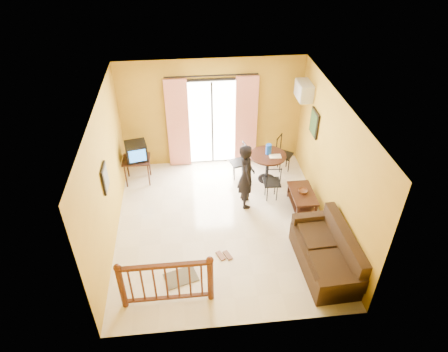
{
  "coord_description": "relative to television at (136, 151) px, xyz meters",
  "views": [
    {
      "loc": [
        -0.64,
        -6.4,
        5.93
      ],
      "look_at": [
        0.06,
        0.2,
        1.14
      ],
      "focal_mm": 32.0,
      "sensor_mm": 36.0,
      "label": 1
    }
  ],
  "objects": [
    {
      "name": "coffee_table",
      "position": [
        3.72,
        -1.4,
        -0.6
      ],
      "size": [
        0.51,
        0.92,
        0.41
      ],
      "color": "black",
      "rests_on": "ground"
    },
    {
      "name": "dining_table",
      "position": [
        3.14,
        -0.27,
        -0.29
      ],
      "size": [
        0.88,
        0.88,
        0.73
      ],
      "color": "black",
      "rests_on": "ground"
    },
    {
      "name": "television",
      "position": [
        0.0,
        0.0,
        0.0
      ],
      "size": [
        0.56,
        0.53,
        0.44
      ],
      "rotation": [
        0.0,
        0.0,
        0.21
      ],
      "color": "black",
      "rests_on": "tv_table"
    },
    {
      "name": "bowl",
      "position": [
        3.72,
        -1.39,
        -0.43
      ],
      "size": [
        0.28,
        0.28,
        0.07
      ],
      "primitive_type": "imported",
      "rotation": [
        0.0,
        0.0,
        -0.43
      ],
      "color": "brown",
      "rests_on": "coffee_table"
    },
    {
      "name": "room_shell",
      "position": [
        1.87,
        -1.78,
        0.83
      ],
      "size": [
        5.0,
        5.0,
        5.0
      ],
      "color": "white",
      "rests_on": "ground"
    },
    {
      "name": "air_conditioner",
      "position": [
        3.96,
        0.17,
        1.28
      ],
      "size": [
        0.31,
        0.6,
        0.4
      ],
      "color": "silver",
      "rests_on": "room_shell"
    },
    {
      "name": "sofa",
      "position": [
        3.73,
        -3.2,
        -0.54
      ],
      "size": [
        0.93,
        1.88,
        0.89
      ],
      "rotation": [
        0.0,
        0.0,
        0.04
      ],
      "color": "black",
      "rests_on": "ground"
    },
    {
      "name": "botanical_print",
      "position": [
        4.09,
        -0.48,
        0.78
      ],
      "size": [
        0.05,
        0.5,
        0.6
      ],
      "color": "black",
      "rests_on": "room_shell"
    },
    {
      "name": "standing_person",
      "position": [
        2.47,
        -1.16,
        -0.08
      ],
      "size": [
        0.39,
        0.58,
        1.57
      ],
      "primitive_type": "imported",
      "rotation": [
        0.0,
        0.0,
        1.6
      ],
      "color": "black",
      "rests_on": "ground"
    },
    {
      "name": "tv_table",
      "position": [
        -0.03,
        0.0,
        -0.3
      ],
      "size": [
        0.65,
        0.54,
        0.65
      ],
      "color": "black",
      "rests_on": "ground"
    },
    {
      "name": "sandals",
      "position": [
        1.81,
        -2.72,
        -0.85
      ],
      "size": [
        0.33,
        0.27,
        0.03
      ],
      "color": "brown",
      "rests_on": "ground"
    },
    {
      "name": "stair_balustrade",
      "position": [
        0.72,
        -3.68,
        -0.31
      ],
      "size": [
        1.63,
        0.13,
        1.04
      ],
      "color": "#471E0F",
      "rests_on": "ground"
    },
    {
      "name": "picture_left",
      "position": [
        -0.35,
        -1.98,
        0.68
      ],
      "size": [
        0.05,
        0.42,
        0.52
      ],
      "color": "black",
      "rests_on": "room_shell"
    },
    {
      "name": "serving_tray",
      "position": [
        3.29,
        -0.37,
        -0.13
      ],
      "size": [
        0.29,
        0.19,
        0.02
      ],
      "primitive_type": "cube",
      "rotation": [
        0.0,
        0.0,
        -0.05
      ],
      "color": "white",
      "rests_on": "dining_table"
    },
    {
      "name": "dining_chairs",
      "position": [
        3.06,
        -0.34,
        -0.87
      ],
      "size": [
        1.72,
        1.6,
        0.95
      ],
      "color": "black",
      "rests_on": "ground"
    },
    {
      "name": "balcony_door",
      "position": [
        1.87,
        0.65,
        0.32
      ],
      "size": [
        2.25,
        0.14,
        2.46
      ],
      "color": "black",
      "rests_on": "ground"
    },
    {
      "name": "water_jug",
      "position": [
        3.15,
        -0.23,
        -0.01
      ],
      "size": [
        0.14,
        0.14,
        0.26
      ],
      "primitive_type": "cylinder",
      "color": "#1242B1",
      "rests_on": "dining_table"
    },
    {
      "name": "doormat",
      "position": [
        0.94,
        -3.18,
        -0.86
      ],
      "size": [
        0.69,
        0.56,
        0.02
      ],
      "primitive_type": "cube",
      "rotation": [
        0.0,
        0.0,
        0.3
      ],
      "color": "#545043",
      "rests_on": "ground"
    },
    {
      "name": "ground",
      "position": [
        1.87,
        -1.78,
        -0.87
      ],
      "size": [
        5.0,
        5.0,
        0.0
      ],
      "primitive_type": "plane",
      "color": "beige",
      "rests_on": "ground"
    }
  ]
}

